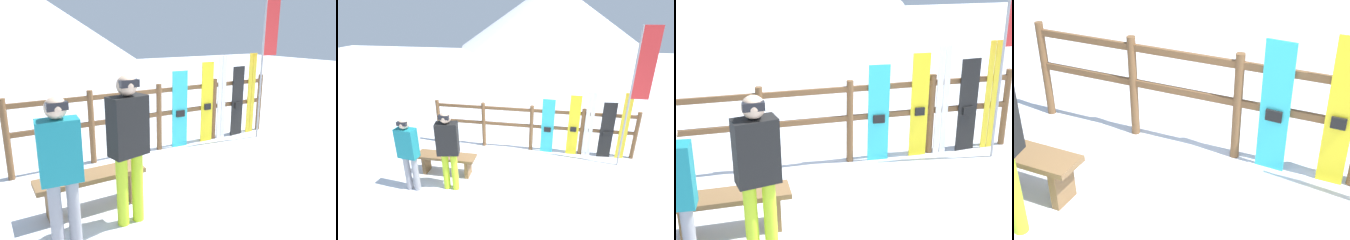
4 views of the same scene
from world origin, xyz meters
TOP-DOWN VIEW (x-y plane):
  - fence at (-0.00, 1.70)m, footprint 5.16×0.10m
  - bench at (-1.76, 0.25)m, footprint 1.32×0.36m
  - snowboard_cyan at (0.41, 1.64)m, footprint 0.31×0.07m
  - snowboard_yellow at (1.04, 1.64)m, footprint 0.27×0.06m

SIDE VIEW (x-z plane):
  - bench at x=-1.76m, z-range 0.11..0.59m
  - snowboard_cyan at x=0.41m, z-range 0.00..1.44m
  - fence at x=0.00m, z-range 0.11..1.34m
  - snowboard_yellow at x=1.04m, z-range 0.00..1.57m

